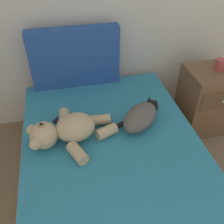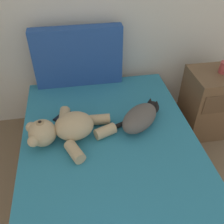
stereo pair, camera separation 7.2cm
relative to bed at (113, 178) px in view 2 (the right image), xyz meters
name	(u,v)px [view 2 (the right image)]	position (x,y,z in m)	size (l,w,h in m)	color
bed	(113,178)	(0.00, 0.00, 0.00)	(1.25, 1.95, 0.45)	brown
patterned_cushion	(78,57)	(-0.15, 0.91, 0.48)	(0.75, 0.10, 0.51)	#264C99
cat	(141,117)	(0.25, 0.27, 0.30)	(0.42, 0.37, 0.15)	#59514C
teddy_bear	(65,129)	(-0.29, 0.22, 0.31)	(0.61, 0.53, 0.20)	tan
cell_phone	(63,116)	(-0.32, 0.45, 0.23)	(0.15, 0.16, 0.01)	black
nightstand	(210,103)	(1.00, 0.59, 0.09)	(0.44, 0.42, 0.62)	brown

